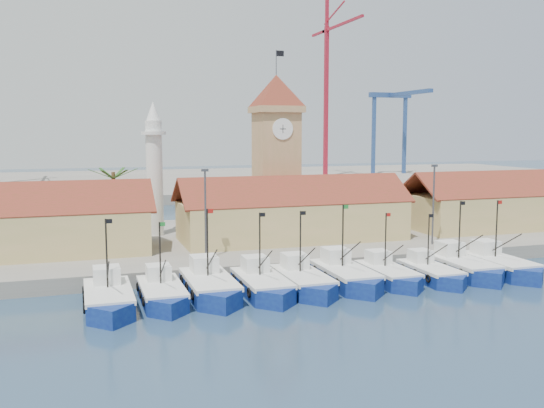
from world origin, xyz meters
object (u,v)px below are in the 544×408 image
object	(u,v)px
clock_tower	(276,149)
boat_5	(347,277)
boat_0	(109,300)
minaret	(154,168)

from	to	relation	value
clock_tower	boat_5	bearing A→B (deg)	-91.64
boat_0	clock_tower	bearing A→B (deg)	47.45
boat_0	clock_tower	size ratio (longest dim) A/B	0.45
clock_tower	minaret	bearing A→B (deg)	172.39
boat_0	minaret	size ratio (longest dim) A/B	0.62
clock_tower	minaret	xyz separation A→B (m)	(-15.00, 2.00, -2.23)
boat_5	minaret	bearing A→B (deg)	120.06
clock_tower	minaret	size ratio (longest dim) A/B	1.39
boat_0	boat_5	bearing A→B (deg)	3.01
boat_5	minaret	world-z (taller)	minaret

